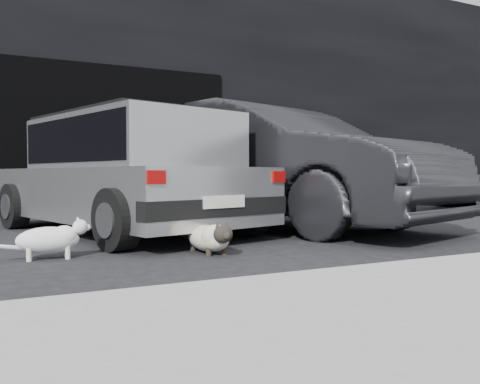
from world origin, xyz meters
name	(u,v)px	position (x,y,z in m)	size (l,w,h in m)	color
ground	(109,245)	(0.00, 0.00, 0.00)	(80.00, 80.00, 0.00)	black
building_facade	(94,89)	(1.00, 6.00, 2.50)	(34.00, 4.00, 5.00)	black
garage_opening	(116,140)	(1.00, 3.99, 1.30)	(4.00, 0.10, 2.60)	black
curb	(367,278)	(1.00, -2.60, 0.06)	(18.00, 0.25, 0.12)	gray
silver_hatchback	(126,169)	(0.42, 0.97, 0.76)	(2.64, 4.07, 1.39)	#A4A6A9
second_car	(270,165)	(2.33, 0.89, 0.82)	(1.73, 4.97, 1.64)	black
cat_siamese	(211,238)	(0.69, -0.93, 0.14)	(0.31, 0.89, 0.30)	beige
cat_white	(53,238)	(-0.59, -0.61, 0.17)	(0.74, 0.27, 0.35)	white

